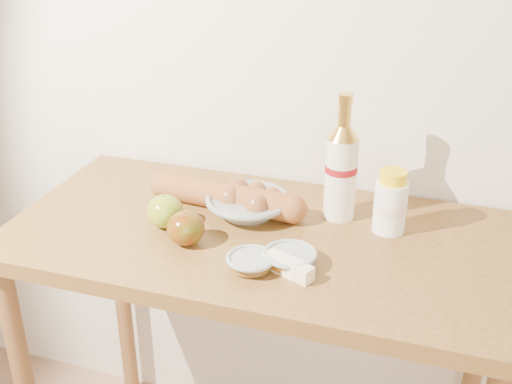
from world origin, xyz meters
TOP-DOWN VIEW (x-y plane):
  - back_wall at (0.00, 1.51)m, footprint 3.50×0.02m
  - table at (0.00, 1.18)m, footprint 1.20×0.60m
  - bourbon_bottle at (0.16, 1.32)m, footprint 0.08×0.08m
  - cream_bottle at (0.29, 1.28)m, footprint 0.08×0.08m
  - egg_bowl at (-0.05, 1.26)m, footprint 0.26×0.26m
  - baguette at (-0.12, 1.27)m, footprint 0.43×0.11m
  - apple_yellowgreen at (-0.22, 1.14)m, footprint 0.09×0.09m
  - apple_redgreen_front at (-0.14, 1.08)m, footprint 0.09×0.09m
  - sugar_bowl at (0.03, 1.02)m, footprint 0.14×0.14m
  - syrup_bowl at (0.11, 1.06)m, footprint 0.15×0.15m
  - butter_stick at (0.11, 1.03)m, footprint 0.12×0.08m

SIDE VIEW (x-z plane):
  - table at x=0.00m, z-range 0.33..1.23m
  - butter_stick at x=0.11m, z-range 0.90..0.93m
  - sugar_bowl at x=0.03m, z-range 0.90..0.93m
  - syrup_bowl at x=0.11m, z-range 0.90..0.93m
  - egg_bowl at x=-0.05m, z-range 0.89..0.97m
  - baguette at x=-0.12m, z-range 0.90..0.97m
  - apple_redgreen_front at x=-0.14m, z-range 0.90..0.98m
  - apple_yellowgreen at x=-0.22m, z-range 0.90..0.98m
  - cream_bottle at x=0.29m, z-range 0.89..1.05m
  - bourbon_bottle at x=0.16m, z-range 0.87..1.19m
  - back_wall at x=0.00m, z-range 0.00..2.60m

